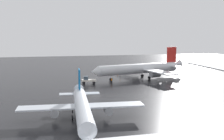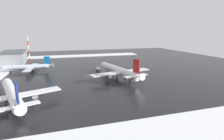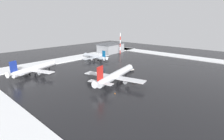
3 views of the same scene
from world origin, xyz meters
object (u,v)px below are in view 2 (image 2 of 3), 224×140
object	(u,v)px
pushback_tug	(98,68)
traffic_cone_near_nose	(146,82)
airplane_distant_tail	(28,67)
cargo_hangar	(14,57)
airplane_foreground_jet	(12,94)
traffic_cone_mid_line	(132,73)
ground_crew_near_tug	(100,71)
antenna_mast	(29,50)
airplane_far_rear	(119,71)
ground_crew_beside_wing	(125,72)

from	to	relation	value
pushback_tug	traffic_cone_near_nose	size ratio (longest dim) A/B	8.85
airplane_distant_tail	pushback_tug	size ratio (longest dim) A/B	5.88
pushback_tug	cargo_hangar	world-z (taller)	cargo_hangar
airplane_distant_tail	airplane_foreground_jet	size ratio (longest dim) A/B	0.86
airplane_foreground_jet	cargo_hangar	bearing A→B (deg)	-7.60
cargo_hangar	traffic_cone_mid_line	world-z (taller)	cargo_hangar
airplane_foreground_jet	ground_crew_near_tug	world-z (taller)	airplane_foreground_jet
airplane_distant_tail	antenna_mast	size ratio (longest dim) A/B	1.53
airplane_far_rear	ground_crew_beside_wing	world-z (taller)	airplane_far_rear
ground_crew_near_tug	antenna_mast	bearing A→B (deg)	152.89
pushback_tug	traffic_cone_mid_line	distance (m)	21.02
cargo_hangar	traffic_cone_mid_line	bearing A→B (deg)	47.72
ground_crew_near_tug	traffic_cone_near_nose	bearing A→B (deg)	-33.63
ground_crew_near_tug	airplane_far_rear	bearing A→B (deg)	-39.52
airplane_distant_tail	traffic_cone_mid_line	size ratio (longest dim) A/B	52.04
ground_crew_near_tug	traffic_cone_near_nose	distance (m)	27.99
airplane_far_rear	pushback_tug	distance (m)	21.02
pushback_tug	cargo_hangar	size ratio (longest dim) A/B	0.19
airplane_far_rear	ground_crew_near_tug	xyz separation A→B (m)	(-12.29, -6.56, -2.70)
airplane_far_rear	ground_crew_beside_wing	distance (m)	8.75
pushback_tug	cargo_hangar	bearing A→B (deg)	61.14
ground_crew_beside_wing	traffic_cone_mid_line	distance (m)	3.97
airplane_distant_tail	pushback_tug	world-z (taller)	airplane_distant_tail
airplane_far_rear	ground_crew_near_tug	bearing A→B (deg)	14.96
airplane_far_rear	cargo_hangar	world-z (taller)	airplane_far_rear
airplane_foreground_jet	ground_crew_beside_wing	xyz separation A→B (m)	(-26.57, 47.69, -2.39)
cargo_hangar	ground_crew_beside_wing	bearing A→B (deg)	46.13
pushback_tug	ground_crew_beside_wing	world-z (taller)	pushback_tug
ground_crew_near_tug	traffic_cone_mid_line	xyz separation A→B (m)	(6.33, 16.12, -0.70)
airplane_distant_tail	traffic_cone_mid_line	distance (m)	58.41
airplane_distant_tail	ground_crew_near_tug	world-z (taller)	airplane_distant_tail
cargo_hangar	airplane_distant_tail	bearing A→B (deg)	18.63
airplane_far_rear	traffic_cone_mid_line	bearing A→B (deg)	-71.19
airplane_far_rear	airplane_foreground_jet	bearing A→B (deg)	102.85
airplane_distant_tail	traffic_cone_near_nose	distance (m)	65.98
antenna_mast	cargo_hangar	world-z (taller)	antenna_mast
antenna_mast	traffic_cone_near_nose	xyz separation A→B (m)	(72.90, 58.04, -9.06)
ground_crew_beside_wing	airplane_distant_tail	bearing A→B (deg)	-90.59
pushback_tug	traffic_cone_mid_line	xyz separation A→B (m)	(14.02, 15.63, -1.01)
pushback_tug	ground_crew_near_tug	size ratio (longest dim) A/B	2.85
ground_crew_beside_wing	ground_crew_near_tug	distance (m)	13.70
ground_crew_beside_wing	pushback_tug	bearing A→B (deg)	-117.93
antenna_mast	ground_crew_near_tug	bearing A→B (deg)	40.48
airplane_foreground_jet	traffic_cone_near_nose	xyz separation A→B (m)	(-9.55, 51.10, -3.08)
ground_crew_near_tug	ground_crew_beside_wing	bearing A→B (deg)	-4.46
traffic_cone_near_nose	airplane_distant_tail	bearing A→B (deg)	-125.11
airplane_far_rear	ground_crew_near_tug	distance (m)	14.19
airplane_far_rear	antenna_mast	bearing A→B (deg)	25.19
airplane_distant_tail	traffic_cone_near_nose	xyz separation A→B (m)	(37.93, 53.94, -2.53)
ground_crew_beside_wing	antenna_mast	size ratio (longest dim) A/B	0.09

